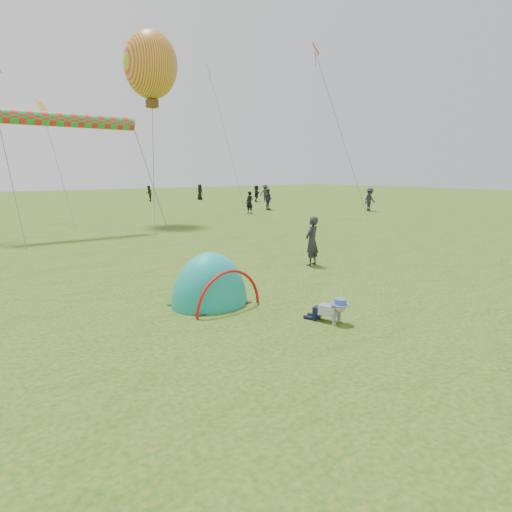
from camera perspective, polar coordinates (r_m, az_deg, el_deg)
ground at (r=10.62m, az=11.78°, el=-6.24°), size 140.00×140.00×0.00m
crawling_toddler at (r=9.45m, az=9.36°, el=-6.61°), size 0.68×0.81×0.53m
popup_tent at (r=10.67m, az=-5.78°, el=-5.99°), size 2.04×1.75×2.42m
standing_adult at (r=14.85m, az=7.01°, el=1.86°), size 0.67×0.54×1.60m
crowd_person_0 at (r=32.83m, az=-0.81°, el=6.70°), size 0.52×0.66×1.60m
crowd_person_3 at (r=46.16m, az=1.16°, el=7.88°), size 1.25×1.15×1.68m
crowd_person_5 at (r=45.82m, az=0.06°, el=7.81°), size 1.39×1.39×1.61m
crowd_person_10 at (r=49.07m, az=-7.04°, el=7.94°), size 0.96×0.87×1.64m
crowd_person_13 at (r=47.60m, az=-13.26°, el=7.62°), size 0.89×0.96×1.58m
crowd_person_14 at (r=36.06m, az=1.50°, el=7.11°), size 1.06×0.74×1.68m
crowd_person_15 at (r=36.05m, az=14.03°, el=6.87°), size 1.17×0.70×1.77m
balloon_kite at (r=28.57m, az=-13.02°, el=21.84°), size 3.02×3.02×4.23m
rainbow_tube_kite at (r=23.44m, az=-22.32°, el=15.44°), size 6.09×0.64×0.64m
diamond_kite_2 at (r=31.53m, az=-25.17°, el=16.51°), size 0.85×0.85×0.70m
diamond_kite_3 at (r=41.46m, az=-5.91°, el=22.35°), size 0.85×0.85×0.69m
diamond_kite_7 at (r=33.70m, az=7.48°, el=24.30°), size 0.96×0.96×0.79m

